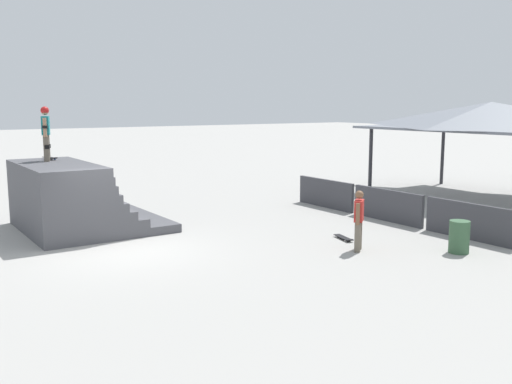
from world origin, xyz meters
The scene contains 9 objects.
ground_plane centered at (0.00, 0.00, 0.00)m, with size 160.00×160.00×0.00m, color #A3A09B.
quarter_pipe_ramp centered at (-3.33, -0.36, 0.90)m, with size 4.37×4.02×2.07m.
skater_on_deck centered at (-4.29, -0.73, 3.04)m, with size 0.73×0.38×1.69m.
skateboard_on_deck centered at (-4.76, -0.53, 2.13)m, with size 0.81×0.30×0.09m.
bystander_walking centered at (3.40, 5.20, 0.89)m, with size 0.49×0.56×1.60m.
skateboard_on_ground centered at (2.29, 5.72, 0.06)m, with size 0.88×0.40×0.09m.
barrier_fence centered at (1.13, 8.72, 0.53)m, with size 9.14×0.12×1.05m.
pavilion_shelter centered at (0.38, 15.21, 3.35)m, with size 9.61×5.71×3.93m.
trash_bin centered at (5.05, 7.19, 0.42)m, with size 0.52×0.52×0.85m, color #385B3D.
Camera 1 is at (14.04, -5.24, 3.81)m, focal length 40.00 mm.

